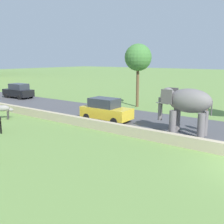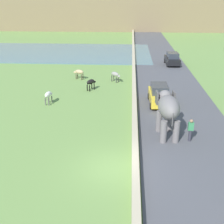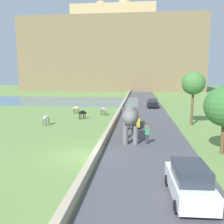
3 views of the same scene
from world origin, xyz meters
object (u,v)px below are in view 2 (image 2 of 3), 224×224
at_px(car_black, 172,59).
at_px(car_yellow, 159,95).
at_px(cow_black, 91,82).
at_px(elephant, 168,109).
at_px(cow_tan, 79,72).
at_px(person_beside_elephant, 190,130).
at_px(cow_grey, 115,75).
at_px(cow_white, 48,95).

distance_m(car_black, car_yellow, 16.19).
height_order(car_black, cow_black, car_black).
distance_m(car_yellow, cow_black, 7.69).
relative_size(car_black, car_yellow, 1.00).
bearing_deg(elephant, cow_tan, 121.26).
distance_m(person_beside_elephant, car_yellow, 7.31).
distance_m(elephant, cow_tan, 16.63).
xyz_separation_m(car_yellow, cow_grey, (-4.33, 6.99, -0.06)).
bearing_deg(cow_tan, elephant, -58.74).
height_order(person_beside_elephant, cow_white, person_beside_elephant).
height_order(car_yellow, cow_black, car_yellow).
bearing_deg(cow_grey, cow_white, -126.96).
height_order(elephant, cow_black, elephant).
bearing_deg(person_beside_elephant, car_black, 85.83).
bearing_deg(cow_black, cow_white, -127.32).
height_order(cow_tan, cow_grey, same).
distance_m(elephant, person_beside_elephant, 2.06).
relative_size(car_black, cow_tan, 2.91).
relative_size(person_beside_elephant, cow_grey, 1.32).
height_order(car_yellow, cow_white, car_yellow).
relative_size(person_beside_elephant, car_black, 0.40).
distance_m(cow_tan, cow_grey, 4.38).
bearing_deg(person_beside_elephant, cow_tan, 123.96).
xyz_separation_m(elephant, cow_white, (-9.96, 5.82, -1.20)).
distance_m(car_yellow, cow_grey, 8.22).
xyz_separation_m(car_black, car_yellow, (-3.15, -15.88, 0.00)).
height_order(car_yellow, cow_grey, car_yellow).
distance_m(person_beside_elephant, cow_tan, 18.08).
distance_m(person_beside_elephant, cow_white, 13.24).
relative_size(elephant, cow_grey, 2.85).
bearing_deg(cow_grey, car_yellow, -58.25).
bearing_deg(cow_grey, car_black, 49.91).
relative_size(cow_tan, cow_white, 0.98).
bearing_deg(elephant, cow_white, 149.69).
relative_size(car_yellow, cow_tan, 2.90).
relative_size(cow_tan, cow_grey, 1.12).
xyz_separation_m(car_black, cow_grey, (-7.48, -8.89, -0.06)).
distance_m(elephant, car_black, 22.47).
xyz_separation_m(person_beside_elephant, car_yellow, (-1.47, 7.16, 0.03)).
bearing_deg(cow_tan, person_beside_elephant, -56.04).
bearing_deg(person_beside_elephant, cow_grey, 112.29).
height_order(cow_tan, cow_black, same).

